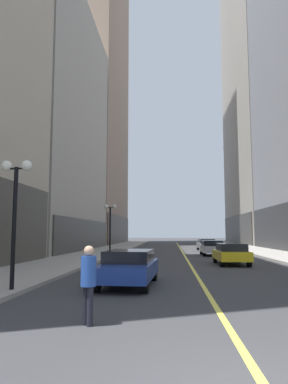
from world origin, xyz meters
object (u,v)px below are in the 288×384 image
object	(u,v)px
car_yellow	(231,253)
car_grey	(206,244)
car_silver	(212,247)
street_lamp_left_near	(15,195)
street_lamp_left_far	(110,218)
car_blue	(129,266)
pedestrian_in_blue_hoodie	(88,278)

from	to	relation	value
car_yellow	car_grey	world-z (taller)	same
car_silver	street_lamp_left_near	size ratio (longest dim) A/B	0.94
car_yellow	car_silver	xyz separation A→B (m)	(-0.16, 9.09, 0.00)
car_grey	street_lamp_left_far	xyz separation A→B (m)	(-9.14, -9.89, 2.54)
car_yellow	car_grey	xyz separation A→B (m)	(0.19, 17.50, 0.00)
street_lamp_left_near	street_lamp_left_far	size ratio (longest dim) A/B	1.00
car_grey	street_lamp_left_far	distance (m)	13.70
car_blue	car_yellow	distance (m)	10.67
car_yellow	pedestrian_in_blue_hoodie	world-z (taller)	pedestrian_in_blue_hoodie
car_silver	pedestrian_in_blue_hoodie	world-z (taller)	pedestrian_in_blue_hoodie
car_yellow	street_lamp_left_far	world-z (taller)	street_lamp_left_far
car_yellow	pedestrian_in_blue_hoodie	distance (m)	16.10
car_silver	street_lamp_left_near	xyz separation A→B (m)	(-8.79, -20.48, 2.54)
car_blue	car_grey	xyz separation A→B (m)	(5.54, 26.73, -0.00)
street_lamp_left_far	car_grey	bearing A→B (deg)	47.26
car_blue	car_yellow	xyz separation A→B (m)	(5.35, 9.22, -0.00)
car_silver	pedestrian_in_blue_hoodie	bearing A→B (deg)	-102.58
car_silver	street_lamp_left_near	world-z (taller)	street_lamp_left_near
car_blue	car_silver	xyz separation A→B (m)	(5.19, 18.32, -0.00)
car_yellow	car_silver	world-z (taller)	same
pedestrian_in_blue_hoodie	street_lamp_left_near	distance (m)	5.52
car_blue	car_yellow	bearing A→B (deg)	59.87
car_silver	pedestrian_in_blue_hoodie	xyz separation A→B (m)	(-5.40, -24.20, 0.28)
car_blue	street_lamp_left_far	distance (m)	17.40
car_yellow	car_grey	distance (m)	17.50
car_yellow	street_lamp_left_far	distance (m)	12.02
car_yellow	street_lamp_left_far	size ratio (longest dim) A/B	0.95
pedestrian_in_blue_hoodie	car_yellow	bearing A→B (deg)	69.80
street_lamp_left_far	street_lamp_left_near	bearing A→B (deg)	-90.00
car_blue	street_lamp_left_far	world-z (taller)	street_lamp_left_far
car_blue	pedestrian_in_blue_hoodie	bearing A→B (deg)	-92.00
pedestrian_in_blue_hoodie	street_lamp_left_far	xyz separation A→B (m)	(-3.39, 22.72, 2.26)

